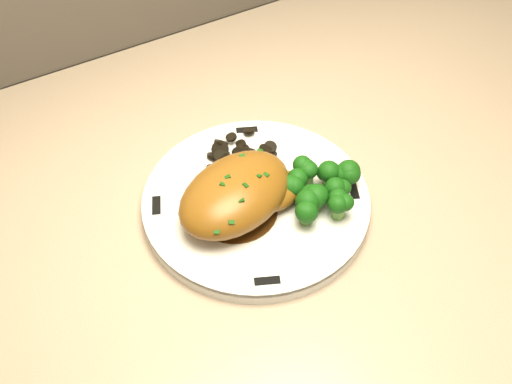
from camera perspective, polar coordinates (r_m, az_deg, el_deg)
plate at (r=0.68m, az=0.00°, el=-1.00°), size 0.28×0.28×0.02m
rim_accent_0 at (r=0.74m, az=-0.82°, el=5.52°), size 0.03×0.02×0.00m
rim_accent_1 at (r=0.67m, az=-8.84°, el=-1.20°), size 0.02×0.03×0.00m
rim_accent_2 at (r=0.61m, az=1.00°, el=-7.92°), size 0.03×0.02×0.00m
rim_accent_3 at (r=0.68m, az=8.66°, el=0.15°), size 0.02×0.03×0.00m
gravy_pool at (r=0.66m, az=-1.83°, el=-1.62°), size 0.09×0.09×0.00m
chicken_breast at (r=0.64m, az=-1.45°, el=-0.14°), size 0.15×0.12×0.05m
mushroom_pile at (r=0.71m, az=-1.55°, el=3.23°), size 0.07×0.05×0.02m
broccoli_florets at (r=0.66m, az=5.90°, el=0.40°), size 0.08×0.07×0.03m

